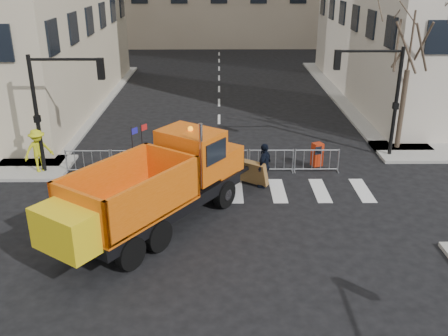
{
  "coord_description": "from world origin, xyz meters",
  "views": [
    {
      "loc": [
        0.04,
        -13.68,
        8.95
      ],
      "look_at": [
        0.19,
        2.5,
        2.29
      ],
      "focal_mm": 40.0,
      "sensor_mm": 36.0,
      "label": 1
    }
  ],
  "objects_px": {
    "cop_b": "(219,157)",
    "newspaper_box": "(317,154)",
    "cop_a": "(224,167)",
    "cop_c": "(264,165)",
    "worker": "(38,150)",
    "plow_truck": "(154,186)"
  },
  "relations": [
    {
      "from": "cop_b",
      "to": "cop_c",
      "type": "xyz_separation_m",
      "value": [
        1.94,
        -1.07,
        0.03
      ]
    },
    {
      "from": "cop_c",
      "to": "worker",
      "type": "distance_m",
      "value": 10.18
    },
    {
      "from": "cop_a",
      "to": "worker",
      "type": "relative_size",
      "value": 1.0
    },
    {
      "from": "cop_a",
      "to": "cop_c",
      "type": "distance_m",
      "value": 1.71
    },
    {
      "from": "plow_truck",
      "to": "worker",
      "type": "relative_size",
      "value": 4.79
    },
    {
      "from": "cop_b",
      "to": "newspaper_box",
      "type": "relative_size",
      "value": 1.74
    },
    {
      "from": "plow_truck",
      "to": "worker",
      "type": "height_order",
      "value": "plow_truck"
    },
    {
      "from": "cop_c",
      "to": "newspaper_box",
      "type": "bearing_deg",
      "value": 154.44
    },
    {
      "from": "cop_c",
      "to": "newspaper_box",
      "type": "relative_size",
      "value": 1.8
    },
    {
      "from": "cop_a",
      "to": "cop_b",
      "type": "distance_m",
      "value": 1.28
    },
    {
      "from": "cop_a",
      "to": "newspaper_box",
      "type": "distance_m",
      "value": 4.88
    },
    {
      "from": "plow_truck",
      "to": "cop_c",
      "type": "distance_m",
      "value": 5.6
    },
    {
      "from": "cop_b",
      "to": "worker",
      "type": "xyz_separation_m",
      "value": [
        -8.13,
        0.43,
        0.19
      ]
    },
    {
      "from": "cop_c",
      "to": "worker",
      "type": "bearing_deg",
      "value": -71.81
    },
    {
      "from": "cop_a",
      "to": "newspaper_box",
      "type": "xyz_separation_m",
      "value": [
        4.34,
        2.22,
        -0.29
      ]
    },
    {
      "from": "cop_a",
      "to": "cop_c",
      "type": "bearing_deg",
      "value": 179.44
    },
    {
      "from": "cop_a",
      "to": "cop_b",
      "type": "relative_size",
      "value": 1.04
    },
    {
      "from": "cop_a",
      "to": "cop_c",
      "type": "relative_size",
      "value": 1.01
    },
    {
      "from": "cop_b",
      "to": "cop_c",
      "type": "bearing_deg",
      "value": 139.97
    },
    {
      "from": "plow_truck",
      "to": "cop_a",
      "type": "bearing_deg",
      "value": -1.14
    },
    {
      "from": "cop_c",
      "to": "cop_a",
      "type": "bearing_deg",
      "value": -57.27
    },
    {
      "from": "plow_truck",
      "to": "cop_c",
      "type": "height_order",
      "value": "plow_truck"
    }
  ]
}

